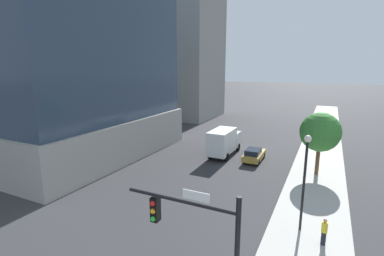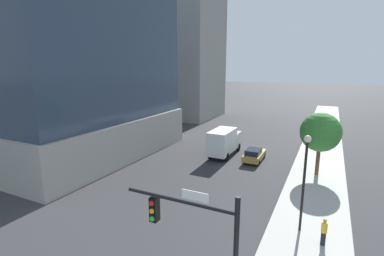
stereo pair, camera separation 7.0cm
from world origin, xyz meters
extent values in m
cube|color=#B2AFA8|center=(8.74, 20.00, 0.07)|extent=(5.00, 120.00, 0.15)
cube|color=#9E9B93|center=(-20.73, 20.31, 2.31)|extent=(21.75, 22.50, 4.61)
cube|color=gray|center=(-18.33, 49.82, 14.40)|extent=(12.11, 13.86, 28.80)
cube|color=red|center=(-14.69, 45.66, 17.43)|extent=(0.90, 0.90, 34.87)
cylinder|color=black|center=(4.27, 4.95, 5.35)|extent=(4.76, 0.14, 0.14)
cube|color=black|center=(3.14, 4.95, 4.73)|extent=(0.32, 0.36, 1.05)
sphere|color=red|center=(3.14, 4.76, 5.07)|extent=(0.22, 0.22, 0.22)
sphere|color=orange|center=(3.14, 4.76, 4.73)|extent=(0.22, 0.22, 0.22)
sphere|color=green|center=(3.14, 4.76, 4.39)|extent=(0.22, 0.22, 0.22)
cube|color=white|center=(4.98, 4.95, 5.70)|extent=(1.10, 0.04, 0.36)
cylinder|color=black|center=(8.21, 13.89, 3.09)|extent=(0.16, 0.16, 5.89)
sphere|color=silver|center=(8.21, 13.89, 6.22)|extent=(0.44, 0.44, 0.44)
cylinder|color=brown|center=(8.66, 24.90, 1.57)|extent=(0.36, 0.36, 2.85)
sphere|color=#387F33|center=(8.66, 24.90, 4.40)|extent=(3.76, 3.76, 3.76)
cube|color=#AD8938|center=(2.05, 26.72, 0.61)|extent=(1.79, 4.21, 0.65)
cube|color=#19212D|center=(2.05, 26.19, 1.21)|extent=(1.51, 2.07, 0.56)
cylinder|color=black|center=(1.26, 28.15, 0.34)|extent=(0.22, 0.68, 0.68)
cylinder|color=black|center=(2.84, 28.15, 0.34)|extent=(0.22, 0.68, 0.68)
cylinder|color=black|center=(1.26, 25.28, 0.34)|extent=(0.22, 0.68, 0.68)
cylinder|color=black|center=(2.84, 25.28, 0.34)|extent=(0.22, 0.68, 0.68)
cube|color=silver|center=(-1.70, 29.57, 1.51)|extent=(2.21, 1.82, 1.83)
cube|color=white|center=(-1.70, 26.24, 1.95)|extent=(2.21, 4.54, 2.71)
cylinder|color=black|center=(-2.67, 29.57, 0.49)|extent=(0.30, 0.99, 0.99)
cylinder|color=black|center=(-0.72, 29.57, 0.49)|extent=(0.30, 0.99, 0.99)
cylinder|color=black|center=(-2.67, 25.10, 0.49)|extent=(0.30, 0.99, 0.99)
cylinder|color=black|center=(-0.72, 25.10, 0.49)|extent=(0.30, 0.99, 0.99)
cylinder|color=black|center=(9.60, 12.85, 0.56)|extent=(0.28, 0.28, 0.81)
cylinder|color=gold|center=(9.60, 12.85, 1.28)|extent=(0.34, 0.34, 0.63)
sphere|color=tan|center=(9.60, 12.85, 1.70)|extent=(0.22, 0.22, 0.22)
camera|label=1|loc=(9.15, -3.93, 10.44)|focal=26.36mm
camera|label=2|loc=(9.21, -3.90, 10.44)|focal=26.36mm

